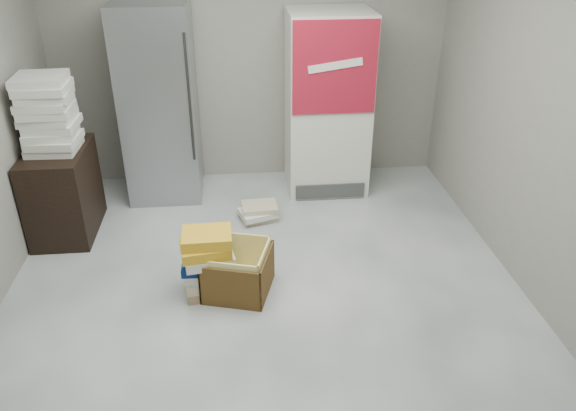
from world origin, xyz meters
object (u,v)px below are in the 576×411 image
(wood_shelf, at_px, (63,192))
(cardboard_box, at_px, (238,273))
(steel_fridge, at_px, (160,104))
(phonebook_stack_main, at_px, (208,263))
(coke_cooler, at_px, (327,103))

(wood_shelf, relative_size, cardboard_box, 1.36)
(steel_fridge, relative_size, phonebook_stack_main, 3.55)
(wood_shelf, bearing_deg, phonebook_stack_main, -39.24)
(coke_cooler, xyz_separation_m, wood_shelf, (-2.48, -0.72, -0.50))
(steel_fridge, xyz_separation_m, phonebook_stack_main, (0.48, -1.80, -0.68))
(coke_cooler, bearing_deg, wood_shelf, -163.72)
(coke_cooler, bearing_deg, phonebook_stack_main, -123.26)
(steel_fridge, bearing_deg, cardboard_box, -68.77)
(coke_cooler, relative_size, phonebook_stack_main, 3.36)
(wood_shelf, height_order, phonebook_stack_main, wood_shelf)
(phonebook_stack_main, bearing_deg, steel_fridge, 101.97)
(steel_fridge, xyz_separation_m, cardboard_box, (0.69, -1.79, -0.79))
(coke_cooler, distance_m, wood_shelf, 2.63)
(wood_shelf, xyz_separation_m, phonebook_stack_main, (1.31, -1.07, -0.13))
(phonebook_stack_main, bearing_deg, coke_cooler, 53.89)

